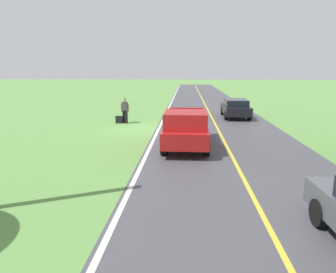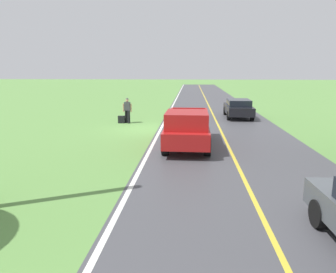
{
  "view_description": "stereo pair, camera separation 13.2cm",
  "coord_description": "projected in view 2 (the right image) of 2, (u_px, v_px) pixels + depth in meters",
  "views": [
    {
      "loc": [
        -2.82,
        19.07,
        3.63
      ],
      "look_at": [
        -2.25,
        9.46,
        1.57
      ],
      "focal_mm": 33.52,
      "sensor_mm": 36.0,
      "label": 1
    },
    {
      "loc": [
        -2.95,
        19.06,
        3.63
      ],
      "look_at": [
        -2.25,
        9.46,
        1.57
      ],
      "focal_mm": 33.52,
      "sensor_mm": 36.0,
      "label": 2
    }
  ],
  "objects": [
    {
      "name": "sedan_near_oncoming",
      "position": [
        238.0,
        108.0,
        24.08
      ],
      "size": [
        1.97,
        4.42,
        1.41
      ],
      "color": "black",
      "rests_on": "ground"
    },
    {
      "name": "ground_plane",
      "position": [
        143.0,
        129.0,
        19.56
      ],
      "size": [
        200.0,
        200.0,
        0.0
      ],
      "primitive_type": "plane",
      "color": "#609347"
    },
    {
      "name": "lane_edge_line",
      "position": [
        161.0,
        129.0,
        19.48
      ],
      "size": [
        0.16,
        117.6,
        0.0
      ],
      "primitive_type": "cube",
      "color": "silver",
      "rests_on": "ground"
    },
    {
      "name": "hitchhiker_walking",
      "position": [
        127.0,
        109.0,
        21.57
      ],
      "size": [
        0.62,
        0.51,
        1.75
      ],
      "color": "black",
      "rests_on": "ground"
    },
    {
      "name": "road_surface",
      "position": [
        220.0,
        130.0,
        19.22
      ],
      "size": [
        7.74,
        120.0,
        0.0
      ],
      "primitive_type": "cube",
      "color": "#47474C",
      "rests_on": "ground"
    },
    {
      "name": "lane_centre_line",
      "position": [
        220.0,
        130.0,
        19.22
      ],
      "size": [
        0.14,
        117.6,
        0.0
      ],
      "primitive_type": "cube",
      "color": "gold",
      "rests_on": "ground"
    },
    {
      "name": "pickup_truck_passing",
      "position": [
        187.0,
        127.0,
        14.75
      ],
      "size": [
        2.17,
        5.43,
        1.82
      ],
      "color": "#B21919",
      "rests_on": "ground"
    },
    {
      "name": "suitcase_carried",
      "position": [
        121.0,
        119.0,
        21.66
      ],
      "size": [
        0.47,
        0.21,
        0.51
      ],
      "primitive_type": "cube",
      "rotation": [
        0.0,
        0.0,
        1.6
      ],
      "color": "black",
      "rests_on": "ground"
    }
  ]
}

